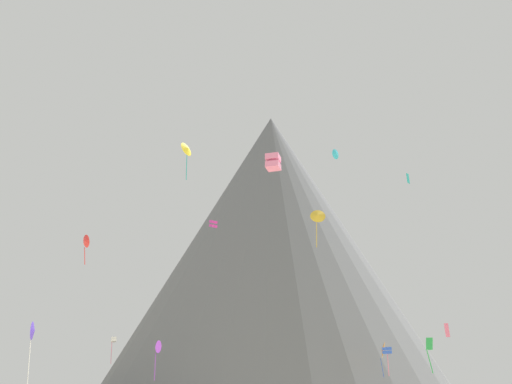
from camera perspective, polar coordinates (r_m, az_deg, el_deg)
rock_massif at (r=119.41m, az=2.37°, el=-6.99°), size 105.53×105.53×67.91m
kite_indigo_low at (r=58.91m, az=-23.66°, el=-14.13°), size 0.75×1.89×6.21m
kite_orange_low at (r=84.09m, az=13.99°, el=-16.77°), size 1.46×2.66×5.28m
kite_red_mid at (r=61.71m, az=-18.56°, el=-5.28°), size 1.49×1.49×3.46m
kite_cyan_high at (r=86.42m, az=8.95°, el=4.22°), size 1.53×1.55×1.77m
kite_gold_mid at (r=70.08m, az=6.94°, el=-2.65°), size 2.12×1.11×5.51m
kite_rainbow_low at (r=61.16m, az=20.60°, el=-14.27°), size 0.63×0.45×1.51m
kite_pink_mid at (r=52.71m, az=1.93°, el=3.36°), size 1.71×1.72×1.53m
kite_yellow_high at (r=60.80m, az=-7.72°, el=4.79°), size 1.67×1.99×4.83m
kite_green_low at (r=47.61m, az=18.85°, el=-16.21°), size 0.60×0.55×2.92m
kite_magenta_high at (r=88.31m, az=-4.80°, el=-3.58°), size 1.54×1.56×1.52m
kite_white_low at (r=86.86m, az=-15.65°, el=-15.68°), size 1.01×1.03×4.07m
kite_teal_high at (r=78.43m, az=16.65°, el=1.47°), size 0.67×0.96×1.58m
kite_blue_low at (r=64.03m, az=14.46°, el=-16.85°), size 1.10×1.10×3.22m
kite_violet_low at (r=61.68m, az=-10.98°, el=-16.71°), size 0.74×1.42×4.33m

